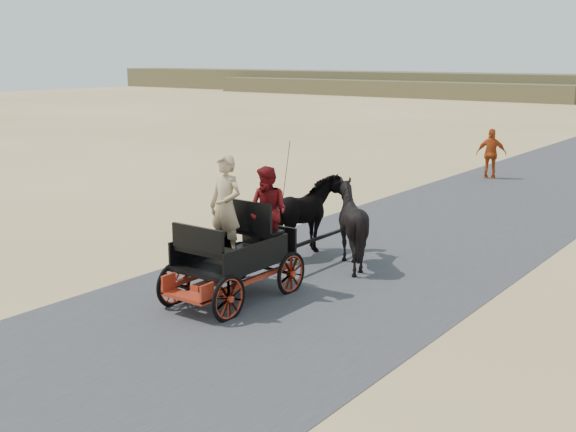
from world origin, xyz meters
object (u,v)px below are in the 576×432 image
Objects in this scene: carriage at (234,279)px; pedestrian at (491,154)px; horse_right at (351,224)px; horse_left at (306,217)px.

pedestrian reaches higher than carriage.
horse_right reaches higher than carriage.
horse_left is 1.10m from horse_right.
pedestrian is at bearing -82.18° from horse_right.
carriage is 14.94m from pedestrian.
carriage is at bearing 100.39° from horse_left.
carriage is 1.41× the size of horse_right.
horse_left is 11.90m from pedestrian.
horse_right is 12.00m from pedestrian.
carriage is 3.09m from horse_left.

